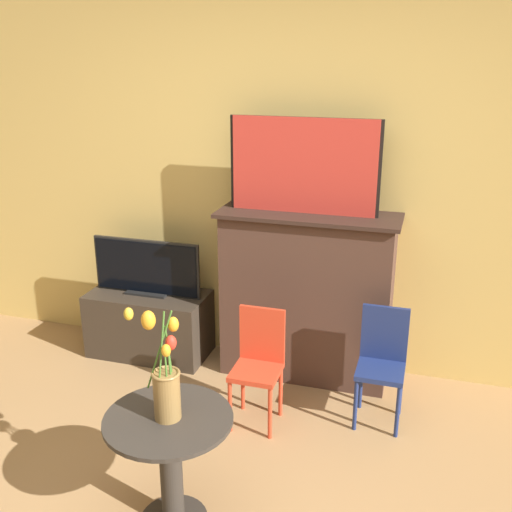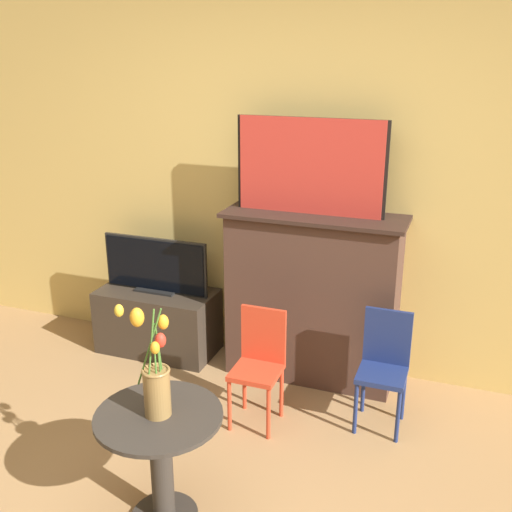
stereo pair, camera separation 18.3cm
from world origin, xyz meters
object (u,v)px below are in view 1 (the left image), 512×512
object	(u,v)px
painting	(304,166)
vase_tulips	(165,382)
tv_monitor	(146,268)
chair_blue	(382,358)
chair_red	(258,360)

from	to	relation	value
painting	vase_tulips	bearing A→B (deg)	-99.07
tv_monitor	chair_blue	xyz separation A→B (m)	(1.66, -0.35, -0.26)
tv_monitor	vase_tulips	size ratio (longest dim) A/B	1.45
chair_blue	vase_tulips	xyz separation A→B (m)	(-0.82, -1.14, 0.36)
chair_red	chair_blue	distance (m)	0.72
tv_monitor	chair_blue	bearing A→B (deg)	-11.72
chair_red	painting	bearing A→B (deg)	80.42
chair_red	vase_tulips	size ratio (longest dim) A/B	1.28
chair_red	chair_blue	bearing A→B (deg)	17.91
painting	chair_red	distance (m)	1.20
painting	chair_red	world-z (taller)	painting
painting	tv_monitor	xyz separation A→B (m)	(-1.08, -0.05, -0.77)
tv_monitor	chair_red	world-z (taller)	tv_monitor
painting	chair_blue	bearing A→B (deg)	-34.17
painting	tv_monitor	distance (m)	1.33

